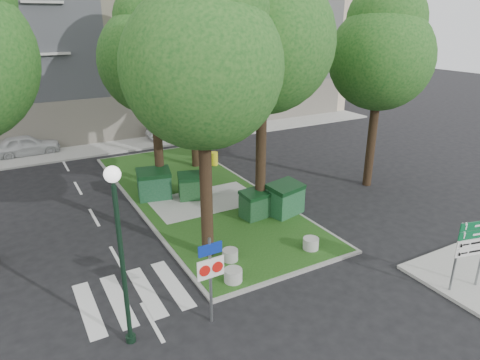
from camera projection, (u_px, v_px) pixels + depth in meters
ground at (279, 279)px, 14.55m from camera, size 120.00×120.00×0.00m
median_island at (197, 195)px, 21.27m from camera, size 6.00×16.00×0.12m
median_kerb at (197, 195)px, 21.28m from camera, size 6.30×16.30×0.10m
building_sidewalk at (129, 145)px, 29.60m from camera, size 42.00×3.00×0.12m
zebra_crossing at (159, 288)px, 14.05m from camera, size 5.00×3.00×0.01m
apartment_building at (92, 22)px, 32.89m from camera, size 41.00×12.00×16.00m
tree_median_near_left at (204, 52)px, 13.38m from camera, size 5.20×5.20×10.53m
tree_median_near_right at (264, 27)px, 16.38m from camera, size 5.60×5.60×11.46m
tree_median_mid at (153, 50)px, 19.03m from camera, size 4.80×4.80×9.99m
tree_median_far at (191, 18)px, 22.46m from camera, size 5.80×5.80×11.93m
tree_street_right at (382, 48)px, 20.35m from camera, size 5.00×5.00×10.06m
dumpster_a at (154, 184)px, 20.54m from camera, size 1.77×1.40×1.47m
dumpster_b at (193, 186)px, 20.54m from camera, size 1.59×1.32×1.27m
dumpster_c at (256, 204)px, 18.63m from camera, size 1.43×1.08×1.24m
dumpster_d at (285, 199)px, 18.90m from camera, size 1.77×1.43×1.45m
bollard_left at (233, 275)px, 14.14m from camera, size 0.61×0.61×0.44m
bollard_right at (311, 243)px, 16.14m from camera, size 0.60×0.60×0.43m
bollard_mid at (230, 255)px, 15.38m from camera, size 0.57×0.57×0.41m
litter_bin at (214, 159)px, 25.27m from camera, size 0.45×0.45×0.79m
street_lamp at (119, 238)px, 10.61m from camera, size 0.41×0.41×5.09m
traffic_sign_pole at (210, 269)px, 11.90m from camera, size 0.82×0.09×2.74m
directional_sign at (472, 244)px, 13.32m from camera, size 1.17×0.32×2.39m
car_white at (26, 145)px, 27.30m from camera, size 4.07×1.74×1.37m
car_silver at (175, 129)px, 31.29m from camera, size 4.18×1.53×1.37m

